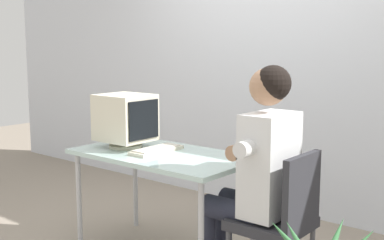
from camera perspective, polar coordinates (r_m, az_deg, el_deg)
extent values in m
cube|color=silver|center=(4.32, 12.45, 8.99)|extent=(8.00, 0.10, 3.00)
cylinder|color=#B7B7BC|center=(3.73, -12.70, -8.89)|extent=(0.04, 0.04, 0.70)
cylinder|color=#B7B7BC|center=(2.97, 1.03, -13.26)|extent=(0.04, 0.04, 0.70)
cylinder|color=#B7B7BC|center=(4.08, -6.44, -7.21)|extent=(0.04, 0.04, 0.70)
cylinder|color=#B7B7BC|center=(3.40, 7.00, -10.46)|extent=(0.04, 0.04, 0.70)
cube|color=silver|center=(3.42, -3.38, -3.99)|extent=(1.24, 0.68, 0.03)
cylinder|color=beige|center=(3.63, -7.54, -2.91)|extent=(0.24, 0.24, 0.02)
cylinder|color=beige|center=(3.62, -7.55, -2.51)|extent=(0.06, 0.06, 0.03)
cube|color=beige|center=(3.59, -7.60, 0.30)|extent=(0.36, 0.33, 0.33)
cube|color=black|center=(3.46, -5.50, 0.02)|extent=(0.01, 0.28, 0.27)
cube|color=beige|center=(3.44, -4.05, -3.45)|extent=(0.15, 0.40, 0.02)
cube|color=beige|center=(3.44, -4.05, -3.19)|extent=(0.13, 0.36, 0.01)
cube|color=#2D2D33|center=(3.01, 8.97, -11.51)|extent=(0.42, 0.42, 0.06)
cube|color=#2D2D33|center=(2.85, 12.36, -7.85)|extent=(0.04, 0.37, 0.40)
cube|color=silver|center=(2.91, 8.79, -5.01)|extent=(0.22, 0.36, 0.59)
sphere|color=#A57A5B|center=(2.85, 8.65, 3.76)|extent=(0.22, 0.22, 0.22)
sphere|color=black|center=(2.84, 9.18, 4.13)|extent=(0.21, 0.21, 0.21)
cylinder|color=#262838|center=(3.02, 4.60, -10.30)|extent=(0.38, 0.14, 0.14)
cylinder|color=#262838|center=(3.17, 6.49, -9.45)|extent=(0.38, 0.14, 0.14)
cylinder|color=#262838|center=(3.35, 3.60, -12.73)|extent=(0.11, 0.11, 0.48)
cylinder|color=silver|center=(2.72, 6.23, -3.24)|extent=(0.09, 0.14, 0.09)
cylinder|color=silver|center=(3.08, 10.53, -1.97)|extent=(0.09, 0.14, 0.09)
cylinder|color=#A57A5B|center=(2.97, 6.50, -3.24)|extent=(0.09, 0.36, 0.09)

